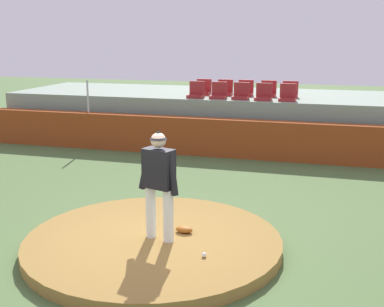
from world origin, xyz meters
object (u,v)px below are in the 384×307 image
Objects in this scene: stadium_chair_1 at (219,93)px; stadium_chair_7 at (245,91)px; stadium_chair_5 at (203,90)px; stadium_chair_9 at (290,92)px; stadium_chair_4 at (288,96)px; stadium_chair_8 at (268,92)px; baseball at (204,255)px; pitcher at (159,178)px; fielding_glove at (184,229)px; stadium_chair_3 at (264,95)px; stadium_chair_6 at (225,90)px; stadium_chair_0 at (196,93)px; stadium_chair_2 at (241,94)px.

stadium_chair_7 is (0.66, 0.90, 0.00)m from stadium_chair_1.
stadium_chair_5 is 1.00× the size of stadium_chair_9.
stadium_chair_8 is (-0.69, 0.91, 0.00)m from stadium_chair_4.
stadium_chair_7 is (1.39, 0.02, 0.00)m from stadium_chair_5.
baseball is 9.31m from stadium_chair_7.
pitcher is 1.42m from baseball.
stadium_chair_8 is at bearing 103.28° from pitcher.
stadium_chair_3 reaches higher than fielding_glove.
baseball is 0.15× the size of stadium_chair_6.
stadium_chair_5 is at bearing -89.71° from stadium_chair_0.
stadium_chair_6 is 1.00× the size of stadium_chair_8.
stadium_chair_5 is at bearing -17.45° from stadium_chair_4.
stadium_chair_2 is at bearing 96.96° from baseball.
stadium_chair_1 is 1.00× the size of stadium_chair_7.
stadium_chair_5 is at bearing 0.84° from stadium_chair_8.
stadium_chair_7 is at bearing 96.45° from baseball.
stadium_chair_7 is (-1.03, 9.13, 1.50)m from baseball.
fielding_glove is 0.60× the size of stadium_chair_2.
fielding_glove is 7.55m from stadium_chair_2.
stadium_chair_2 reaches higher than baseball.
stadium_chair_6 is at bearing 103.31° from fielding_glove.
stadium_chair_1 is at bearing -0.05° from stadium_chair_4.
stadium_chair_1 is 0.89m from stadium_chair_6.
fielding_glove is 0.60× the size of stadium_chair_0.
stadium_chair_1 is 1.67m from stadium_chair_8.
stadium_chair_4 and stadium_chair_6 have the same top height.
stadium_chair_0 is 1.00× the size of stadium_chair_7.
pitcher is 6.05× the size of fielding_glove.
stadium_chair_6 is at bearing -33.38° from stadium_chair_3.
stadium_chair_2 is (1.41, 0.01, 0.00)m from stadium_chair_0.
pitcher is at bearing 81.72° from stadium_chair_9.
stadium_chair_3 is 1.00× the size of stadium_chair_7.
stadium_chair_2 reaches higher than fielding_glove.
stadium_chair_2 is at bearing 98.88° from fielding_glove.
baseball is at bearing 104.87° from stadium_chair_5.
baseball is 8.71m from stadium_chair_0.
stadium_chair_6 is (-1.39, 0.91, 0.00)m from stadium_chair_3.
fielding_glove is 0.60× the size of stadium_chair_5.
stadium_chair_2 is at bearing -3.39° from stadium_chair_3.
stadium_chair_4 is 2.27m from stadium_chair_6.
stadium_chair_5 reaches higher than baseball.
pitcher is at bearing 85.85° from stadium_chair_3.
baseball is 0.25× the size of fielding_glove.
stadium_chair_1 and stadium_chair_8 have the same top height.
stadium_chair_5 is 2.12m from stadium_chair_8.
stadium_chair_5 is (-1.85, 8.26, 1.48)m from fielding_glove.
stadium_chair_6 is at bearing 112.54° from pitcher.
stadium_chair_2 is at bearing -179.56° from stadium_chair_0.
stadium_chair_4 and stadium_chair_8 have the same top height.
stadium_chair_2 is (-0.13, 7.77, 0.48)m from pitcher.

